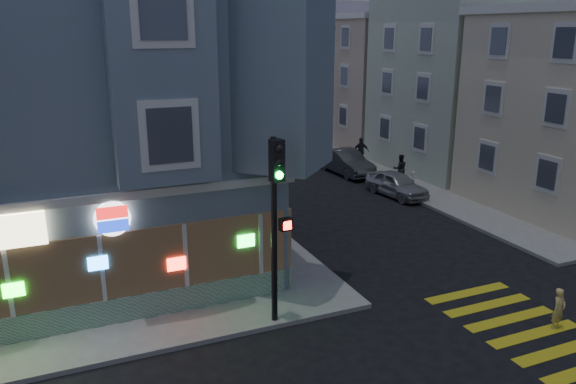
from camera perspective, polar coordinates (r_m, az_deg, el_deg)
ground at (r=15.49m, az=2.62°, el=-16.95°), size 120.00×120.00×0.00m
sidewalk_ne at (r=45.78m, az=16.23°, el=5.00°), size 24.00×42.00×0.15m
corner_building at (r=22.78m, az=-23.99°, el=8.14°), size 14.60×14.60×11.40m
row_house_b at (r=37.55m, az=19.46°, el=10.62°), size 12.00×8.60×10.50m
row_house_c at (r=44.65m, az=11.51°, el=10.99°), size 12.00×8.60×9.00m
row_house_d at (r=52.24m, az=5.86°, el=12.76°), size 12.00×8.60×10.50m
utility_pole at (r=39.97m, az=3.28°, el=10.91°), size 2.20×0.30×9.00m
street_tree_near at (r=45.56m, az=0.08°, el=10.50°), size 3.00×3.00×5.30m
street_tree_far at (r=52.97m, az=-3.41°, el=11.27°), size 3.00×3.00×5.30m
running_child at (r=18.47m, az=25.81°, el=-10.64°), size 0.50×0.37×1.27m
pedestrian_a at (r=32.07m, az=11.31°, el=2.34°), size 0.94×0.83×1.61m
pedestrian_b at (r=35.95m, az=7.41°, el=4.11°), size 1.10×0.74×1.74m
parked_car_a at (r=29.97m, az=10.98°, el=0.79°), size 2.00×4.00×1.31m
parked_car_b at (r=34.16m, az=5.92°, el=3.04°), size 1.82×4.56×1.48m
parked_car_c at (r=38.77m, az=2.39°, el=4.49°), size 2.17×4.34×1.21m
parked_car_d at (r=45.29m, az=-1.60°, el=6.38°), size 2.90×5.55×1.49m
traffic_signal at (r=15.57m, az=-1.19°, el=-0.94°), size 0.66×0.62×5.52m
fire_hydrant at (r=32.14m, az=12.56°, el=1.51°), size 0.42×0.24×0.72m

